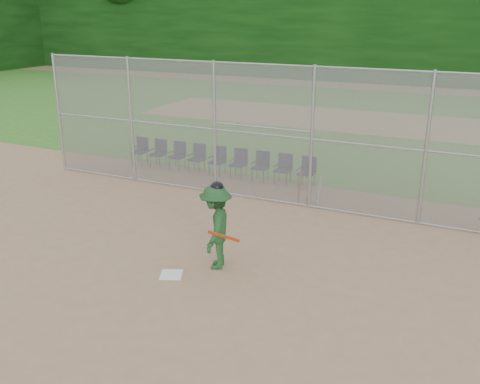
% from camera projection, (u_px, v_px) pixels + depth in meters
% --- Properties ---
extents(ground, '(100.00, 100.00, 0.00)m').
position_uv_depth(ground, '(190.00, 275.00, 11.40)').
color(ground, '#A57D5C').
rests_on(ground, ground).
extents(grass_strip, '(100.00, 100.00, 0.00)m').
position_uv_depth(grass_strip, '(370.00, 122.00, 26.82)').
color(grass_strip, '#346E21').
rests_on(grass_strip, ground).
extents(dirt_patch_far, '(24.00, 24.00, 0.00)m').
position_uv_depth(dirt_patch_far, '(370.00, 122.00, 26.82)').
color(dirt_patch_far, tan).
rests_on(dirt_patch_far, ground).
extents(backstop_fence, '(16.09, 0.09, 4.00)m').
position_uv_depth(backstop_fence, '(278.00, 133.00, 15.01)').
color(backstop_fence, gray).
rests_on(backstop_fence, ground).
extents(treeline, '(81.00, 60.00, 11.00)m').
position_uv_depth(treeline, '(388.00, 6.00, 26.75)').
color(treeline, black).
rests_on(treeline, ground).
extents(home_plate, '(0.60, 0.60, 0.02)m').
position_uv_depth(home_plate, '(171.00, 275.00, 11.40)').
color(home_plate, white).
rests_on(home_plate, ground).
extents(batter_at_plate, '(1.12, 1.44, 1.97)m').
position_uv_depth(batter_at_plate, '(216.00, 226.00, 11.48)').
color(batter_at_plate, '#1C4620').
rests_on(batter_at_plate, ground).
extents(spare_bats, '(0.66, 0.31, 0.84)m').
position_uv_depth(spare_bats, '(309.00, 188.00, 15.60)').
color(spare_bats, '#D84C14').
rests_on(spare_bats, ground).
extents(chair_0, '(0.54, 0.52, 0.96)m').
position_uv_depth(chair_0, '(139.00, 151.00, 19.42)').
color(chair_0, '#0F1238').
rests_on(chair_0, ground).
extents(chair_1, '(0.54, 0.52, 0.96)m').
position_uv_depth(chair_1, '(158.00, 154.00, 19.10)').
color(chair_1, '#0F1238').
rests_on(chair_1, ground).
extents(chair_2, '(0.54, 0.52, 0.96)m').
position_uv_depth(chair_2, '(177.00, 156.00, 18.78)').
color(chair_2, '#0F1238').
rests_on(chair_2, ground).
extents(chair_3, '(0.54, 0.52, 0.96)m').
position_uv_depth(chair_3, '(197.00, 159.00, 18.46)').
color(chair_3, '#0F1238').
rests_on(chair_3, ground).
extents(chair_4, '(0.54, 0.52, 0.96)m').
position_uv_depth(chair_4, '(217.00, 161.00, 18.14)').
color(chair_4, '#0F1238').
rests_on(chair_4, ground).
extents(chair_5, '(0.54, 0.52, 0.96)m').
position_uv_depth(chair_5, '(238.00, 164.00, 17.82)').
color(chair_5, '#0F1238').
rests_on(chair_5, ground).
extents(chair_6, '(0.54, 0.52, 0.96)m').
position_uv_depth(chair_6, '(260.00, 167.00, 17.51)').
color(chair_6, '#0F1238').
rests_on(chair_6, ground).
extents(chair_7, '(0.54, 0.52, 0.96)m').
position_uv_depth(chair_7, '(283.00, 170.00, 17.19)').
color(chair_7, '#0F1238').
rests_on(chair_7, ground).
extents(chair_8, '(0.54, 0.52, 0.96)m').
position_uv_depth(chair_8, '(307.00, 173.00, 16.87)').
color(chair_8, '#0F1238').
rests_on(chair_8, ground).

